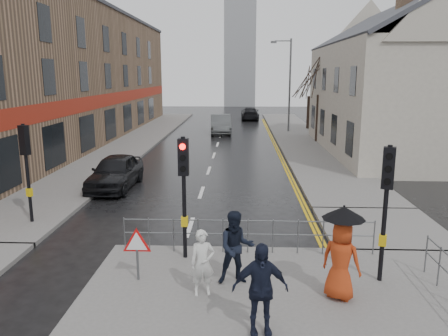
# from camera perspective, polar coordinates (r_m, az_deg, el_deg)

# --- Properties ---
(ground) EXTENTS (120.00, 120.00, 0.00)m
(ground) POSITION_cam_1_polar(r_m,az_deg,el_deg) (12.40, -6.12, -12.43)
(ground) COLOR black
(ground) RESTS_ON ground
(left_pavement) EXTENTS (4.00, 44.00, 0.14)m
(left_pavement) POSITION_cam_1_polar(r_m,az_deg,el_deg) (35.49, -11.24, 3.72)
(left_pavement) COLOR #605E5B
(left_pavement) RESTS_ON ground
(right_pavement) EXTENTS (4.00, 40.00, 0.14)m
(right_pavement) POSITION_cam_1_polar(r_m,az_deg,el_deg) (36.82, 9.66, 4.08)
(right_pavement) COLOR #605E5B
(right_pavement) RESTS_ON ground
(pavement_bridge_right) EXTENTS (4.00, 4.20, 0.14)m
(pavement_bridge_right) POSITION_cam_1_polar(r_m,az_deg,el_deg) (15.78, 19.88, -7.36)
(pavement_bridge_right) COLOR #605E5B
(pavement_bridge_right) RESTS_ON ground
(building_left_terrace) EXTENTS (8.00, 42.00, 10.00)m
(building_left_terrace) POSITION_cam_1_polar(r_m,az_deg,el_deg) (35.88, -20.69, 11.18)
(building_left_terrace) COLOR #8C6B51
(building_left_terrace) RESTS_ON ground
(building_right_cream) EXTENTS (9.00, 16.40, 10.10)m
(building_right_cream) POSITION_cam_1_polar(r_m,az_deg,el_deg) (30.91, 22.02, 10.63)
(building_right_cream) COLOR #BBB4A3
(building_right_cream) RESTS_ON ground
(church_tower) EXTENTS (5.00, 5.00, 18.00)m
(church_tower) POSITION_cam_1_polar(r_m,az_deg,el_deg) (73.25, 2.10, 15.19)
(church_tower) COLOR gray
(church_tower) RESTS_ON ground
(traffic_signal_near_left) EXTENTS (0.28, 0.27, 3.40)m
(traffic_signal_near_left) POSITION_cam_1_polar(r_m,az_deg,el_deg) (11.76, -5.29, -1.11)
(traffic_signal_near_left) COLOR black
(traffic_signal_near_left) RESTS_ON near_pavement
(traffic_signal_near_right) EXTENTS (0.34, 0.33, 3.40)m
(traffic_signal_near_right) POSITION_cam_1_polar(r_m,az_deg,el_deg) (11.06, 20.48, -2.70)
(traffic_signal_near_right) COLOR black
(traffic_signal_near_right) RESTS_ON near_pavement
(traffic_signal_far_left) EXTENTS (0.34, 0.33, 3.40)m
(traffic_signal_far_left) POSITION_cam_1_polar(r_m,az_deg,el_deg) (16.12, -24.46, 1.46)
(traffic_signal_far_left) COLOR black
(traffic_signal_far_left) RESTS_ON left_pavement
(guard_railing_front) EXTENTS (7.14, 0.04, 1.00)m
(guard_railing_front) POSITION_cam_1_polar(r_m,az_deg,el_deg) (12.51, 3.15, -7.90)
(guard_railing_front) COLOR #595B5E
(guard_railing_front) RESTS_ON near_pavement
(warning_sign) EXTENTS (0.80, 0.07, 1.35)m
(warning_sign) POSITION_cam_1_polar(r_m,az_deg,el_deg) (11.05, -11.32, -9.90)
(warning_sign) COLOR #595B5E
(warning_sign) RESTS_ON near_pavement
(street_lamp) EXTENTS (1.83, 0.25, 8.00)m
(street_lamp) POSITION_cam_1_polar(r_m,az_deg,el_deg) (39.37, 8.34, 11.41)
(street_lamp) COLOR #595B5E
(street_lamp) RESTS_ON right_pavement
(tree_near) EXTENTS (2.40, 2.40, 6.58)m
(tree_near) POSITION_cam_1_polar(r_m,az_deg,el_deg) (33.65, 12.36, 11.89)
(tree_near) COLOR #32221B
(tree_near) RESTS_ON right_pavement
(tree_far) EXTENTS (2.40, 2.40, 5.64)m
(tree_far) POSITION_cam_1_polar(r_m,az_deg,el_deg) (41.63, 11.08, 10.96)
(tree_far) COLOR #32221B
(tree_far) RESTS_ON right_pavement
(pedestrian_a) EXTENTS (0.63, 0.48, 1.56)m
(pedestrian_a) POSITION_cam_1_polar(r_m,az_deg,el_deg) (10.24, -2.82, -12.26)
(pedestrian_a) COLOR silver
(pedestrian_a) RESTS_ON near_pavement
(pedestrian_b) EXTENTS (0.98, 0.82, 1.81)m
(pedestrian_b) POSITION_cam_1_polar(r_m,az_deg,el_deg) (10.71, 1.61, -10.35)
(pedestrian_b) COLOR black
(pedestrian_b) RESTS_ON near_pavement
(pedestrian_with_umbrella) EXTENTS (1.07, 0.97, 2.17)m
(pedestrian_with_umbrella) POSITION_cam_1_polar(r_m,az_deg,el_deg) (10.27, 15.10, -10.32)
(pedestrian_with_umbrella) COLOR #AC3614
(pedestrian_with_umbrella) RESTS_ON near_pavement
(pedestrian_d) EXTENTS (1.14, 0.57, 1.88)m
(pedestrian_d) POSITION_cam_1_polar(r_m,az_deg,el_deg) (8.78, 4.73, -15.48)
(pedestrian_d) COLOR black
(pedestrian_d) RESTS_ON near_pavement
(car_parked) EXTENTS (1.92, 4.54, 1.53)m
(car_parked) POSITION_cam_1_polar(r_m,az_deg,el_deg) (20.58, -13.99, -0.49)
(car_parked) COLOR black
(car_parked) RESTS_ON ground
(car_mid) EXTENTS (2.09, 5.11, 1.65)m
(car_mid) POSITION_cam_1_polar(r_m,az_deg,el_deg) (38.65, -0.44, 5.76)
(car_mid) COLOR #474B4D
(car_mid) RESTS_ON ground
(car_far) EXTENTS (2.04, 4.90, 1.42)m
(car_far) POSITION_cam_1_polar(r_m,az_deg,el_deg) (50.43, 3.41, 7.11)
(car_far) COLOR black
(car_far) RESTS_ON ground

